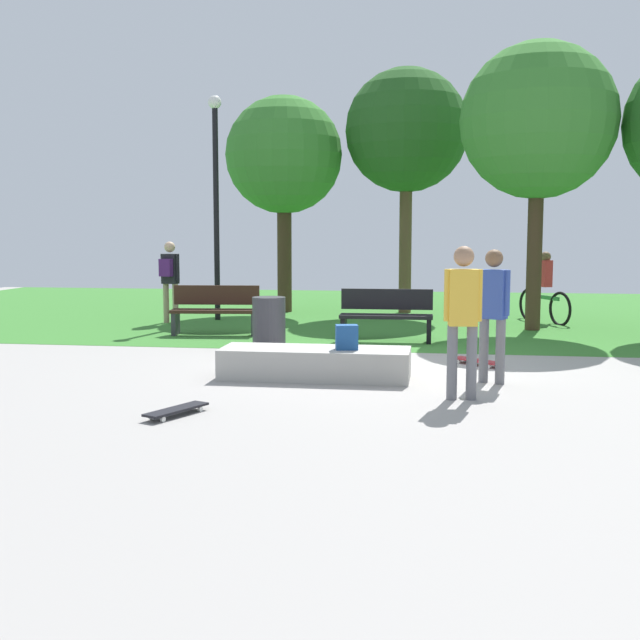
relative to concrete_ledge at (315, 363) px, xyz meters
The scene contains 17 objects.
ground_plane 1.60m from the concrete_ledge, 59.18° to the left, with size 28.00×28.00×0.00m, color #9E9993.
grass_lawn 8.92m from the concrete_ledge, 84.78° to the left, with size 26.60×12.97×0.01m, color #387A2D.
concrete_ledge is the anchor object (origin of this frame).
backpack_on_ledge 0.55m from the concrete_ledge, ahead, with size 0.28×0.20×0.32m, color #1E4C8C.
skater_performing_trick 2.30m from the concrete_ledge, 30.02° to the right, with size 0.43×0.23×1.75m.
skater_watching 2.40m from the concrete_ledge, ahead, with size 0.40×0.32×1.69m.
skateboard_by_ledge 2.59m from the concrete_ledge, 115.22° to the right, with size 0.52×0.81×0.08m.
skateboard_spare 2.54m from the concrete_ledge, 32.05° to the left, with size 0.73×0.68×0.08m.
park_bench_by_oak 4.80m from the concrete_ledge, 121.53° to the left, with size 1.64×0.63×0.91m.
park_bench_near_lamppost 3.70m from the concrete_ledge, 79.27° to the left, with size 1.61×0.49×0.91m.
tree_leaning_ash 7.64m from the concrete_ledge, 59.27° to the left, with size 2.96×2.96×5.48m.
tree_broad_elm 9.60m from the concrete_ledge, 84.84° to the left, with size 2.84×2.84×5.65m.
tree_tall_oak 9.36m from the concrete_ledge, 103.64° to the left, with size 2.73×2.73×5.05m.
lamp_post 7.72m from the concrete_ledge, 115.80° to the left, with size 0.28×0.28×4.76m.
trash_bin 2.57m from the concrete_ledge, 115.77° to the left, with size 0.53×0.53×0.87m, color #333338.
pedestrian_with_backpack 7.05m from the concrete_ledge, 124.47° to the left, with size 0.42×0.39×1.70m.
cyclist_on_bicycle 8.06m from the concrete_ledge, 61.94° to the left, with size 0.90×1.64×1.52m.
Camera 1 is at (0.78, -11.58, 1.92)m, focal length 44.99 mm.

